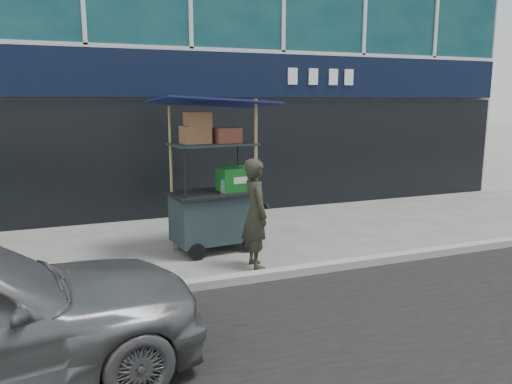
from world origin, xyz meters
name	(u,v)px	position (x,y,z in m)	size (l,w,h in m)	color
ground	(265,274)	(0.00, 0.00, 0.00)	(80.00, 80.00, 0.00)	#5F5F5B
curb	(270,275)	(0.00, -0.20, 0.06)	(80.00, 0.18, 0.12)	gray
vendor_cart	(215,197)	(-0.30, 1.38, 0.87)	(1.97, 1.49, 2.47)	#19252A
vendor_man	(256,214)	(0.00, 0.35, 0.80)	(0.58, 0.38, 1.59)	#27291E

